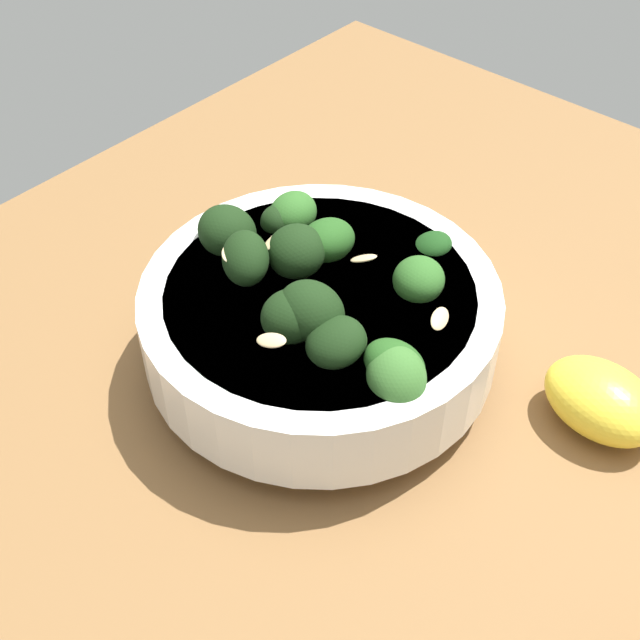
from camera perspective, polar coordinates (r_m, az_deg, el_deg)
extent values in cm
cube|color=brown|center=(60.21, 6.76, -3.00)|extent=(71.46, 71.46, 3.88)
cylinder|color=white|center=(56.69, 0.00, -2.31)|extent=(12.49, 12.49, 1.64)
cylinder|color=white|center=(54.37, 0.00, 0.07)|extent=(22.72, 22.72, 4.91)
cylinder|color=silver|center=(52.96, 0.00, 1.66)|extent=(19.45, 19.45, 0.80)
cylinder|color=#589D47|center=(50.31, 1.83, -2.38)|extent=(1.31, 1.28, 1.65)
ellipsoid|color=#386B2B|center=(49.30, 1.86, -1.25)|extent=(3.45, 3.40, 2.34)
cylinder|color=#3C7A32|center=(48.70, 5.02, -5.00)|extent=(1.63, 1.82, 1.58)
ellipsoid|color=#386B2B|center=(47.55, 5.14, -3.78)|extent=(5.38, 5.41, 4.38)
cylinder|color=#2F662B|center=(57.63, 7.37, 3.98)|extent=(1.28, 1.21, 1.14)
ellipsoid|color=#194216|center=(56.89, 7.47, 4.88)|extent=(3.11, 3.27, 3.06)
cylinder|color=#3C7A32|center=(50.42, -0.58, -0.78)|extent=(1.77, 2.00, 1.55)
ellipsoid|color=black|center=(49.25, -0.60, 0.61)|extent=(4.94, 5.44, 5.17)
cylinder|color=#3C7A32|center=(49.18, 1.12, -2.73)|extent=(1.72, 1.67, 1.30)
ellipsoid|color=black|center=(48.13, 1.15, -1.54)|extent=(5.13, 4.69, 3.42)
cylinder|color=#4A8F3C|center=(56.40, 0.51, 3.95)|extent=(1.97, 2.02, 1.78)
ellipsoid|color=#23511C|center=(55.26, 0.52, 5.37)|extent=(4.69, 3.78, 3.53)
cylinder|color=#3C7A32|center=(50.67, -1.85, -1.17)|extent=(1.73, 1.67, 1.49)
ellipsoid|color=black|center=(49.45, -1.90, 0.26)|extent=(5.15, 4.86, 3.52)
cylinder|color=#3C7A32|center=(55.08, -1.57, 3.45)|extent=(1.69, 1.76, 1.09)
ellipsoid|color=black|center=(54.15, -1.60, 4.61)|extent=(4.73, 4.13, 4.13)
cylinder|color=#2F662B|center=(49.31, 4.89, -4.20)|extent=(1.65, 1.55, 1.68)
ellipsoid|color=#23511C|center=(48.12, 5.01, -2.92)|extent=(4.44, 4.80, 3.80)
cylinder|color=#589D47|center=(54.20, -4.90, 2.78)|extent=(1.86, 1.79, 1.46)
ellipsoid|color=black|center=(53.11, -5.01, 4.14)|extent=(5.40, 4.90, 4.54)
cylinder|color=#4A8F3C|center=(57.77, -6.08, 4.32)|extent=(2.05, 1.83, 2.02)
ellipsoid|color=black|center=(56.51, -6.23, 5.88)|extent=(4.11, 5.06, 4.29)
cylinder|color=#589D47|center=(58.86, -2.79, 5.53)|extent=(1.25, 1.46, 1.50)
ellipsoid|color=black|center=(58.05, -2.83, 6.55)|extent=(4.12, 3.49, 3.48)
cylinder|color=#4A8F3C|center=(59.36, -1.79, 5.86)|extent=(1.89, 1.81, 1.45)
ellipsoid|color=#2D6023|center=(58.34, -1.82, 7.16)|extent=(4.55, 4.13, 3.07)
cylinder|color=#4A8F3C|center=(54.30, 6.19, 1.64)|extent=(1.83, 1.63, 1.47)
ellipsoid|color=#2D6023|center=(53.27, 6.31, 2.86)|extent=(5.02, 5.19, 3.34)
ellipsoid|color=#DBBC84|center=(51.64, 2.94, 4.14)|extent=(1.50, 1.92, 1.20)
ellipsoid|color=#DBBC84|center=(47.50, -3.27, -1.37)|extent=(1.66, 2.07, 0.87)
ellipsoid|color=#DBBC84|center=(49.29, 8.01, 0.09)|extent=(2.02, 1.48, 0.84)
ellipsoid|color=#DBBC84|center=(53.03, -6.06, 4.47)|extent=(2.06, 1.91, 0.66)
ellipsoid|color=#DBBC84|center=(54.01, -3.10, 5.32)|extent=(1.87, 1.08, 0.99)
ellipsoid|color=yellow|center=(55.16, 18.33, -5.13)|extent=(6.12, 8.05, 4.08)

